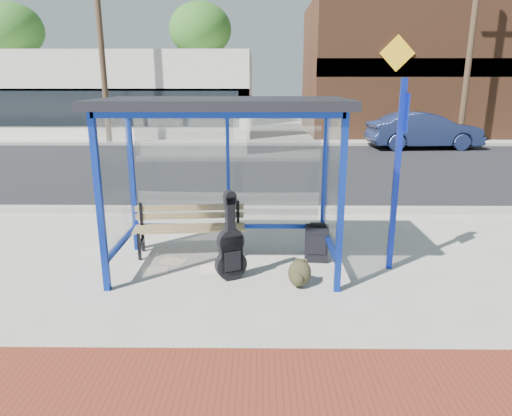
{
  "coord_description": "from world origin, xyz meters",
  "views": [
    {
      "loc": [
        0.5,
        -6.2,
        2.65
      ],
      "look_at": [
        0.44,
        0.2,
        0.86
      ],
      "focal_mm": 32.0,
      "sensor_mm": 36.0,
      "label": 1
    }
  ],
  "objects_px": {
    "backpack": "(299,274)",
    "parked_car": "(424,130)",
    "bench": "(190,225)",
    "guitar_bag": "(231,250)",
    "suitcase": "(316,243)",
    "fire_hydrant": "(479,136)"
  },
  "relations": [
    {
      "from": "backpack",
      "to": "parked_car",
      "type": "relative_size",
      "value": 0.08
    },
    {
      "from": "bench",
      "to": "backpack",
      "type": "height_order",
      "value": "bench"
    },
    {
      "from": "guitar_bag",
      "to": "suitcase",
      "type": "bearing_deg",
      "value": 4.21
    },
    {
      "from": "guitar_bag",
      "to": "fire_hydrant",
      "type": "bearing_deg",
      "value": 30.68
    },
    {
      "from": "bench",
      "to": "suitcase",
      "type": "relative_size",
      "value": 2.88
    },
    {
      "from": "bench",
      "to": "parked_car",
      "type": "xyz_separation_m",
      "value": [
        7.64,
        11.6,
        0.27
      ]
    },
    {
      "from": "bench",
      "to": "parked_car",
      "type": "distance_m",
      "value": 13.9
    },
    {
      "from": "parked_car",
      "to": "guitar_bag",
      "type": "bearing_deg",
      "value": 147.01
    },
    {
      "from": "bench",
      "to": "fire_hydrant",
      "type": "bearing_deg",
      "value": 45.69
    },
    {
      "from": "suitcase",
      "to": "parked_car",
      "type": "xyz_separation_m",
      "value": [
        5.69,
        11.93,
        0.44
      ]
    },
    {
      "from": "bench",
      "to": "backpack",
      "type": "relative_size",
      "value": 4.69
    },
    {
      "from": "parked_car",
      "to": "fire_hydrant",
      "type": "xyz_separation_m",
      "value": [
        2.94,
        1.5,
        -0.37
      ]
    },
    {
      "from": "suitcase",
      "to": "bench",
      "type": "bearing_deg",
      "value": 175.89
    },
    {
      "from": "backpack",
      "to": "parked_car",
      "type": "xyz_separation_m",
      "value": [
        6.02,
        12.82,
        0.55
      ]
    },
    {
      "from": "suitcase",
      "to": "backpack",
      "type": "distance_m",
      "value": 0.96
    },
    {
      "from": "guitar_bag",
      "to": "fire_hydrant",
      "type": "distance_m",
      "value": 17.22
    },
    {
      "from": "backpack",
      "to": "parked_car",
      "type": "distance_m",
      "value": 14.18
    },
    {
      "from": "bench",
      "to": "guitar_bag",
      "type": "height_order",
      "value": "guitar_bag"
    },
    {
      "from": "guitar_bag",
      "to": "suitcase",
      "type": "relative_size",
      "value": 1.95
    },
    {
      "from": "guitar_bag",
      "to": "bench",
      "type": "bearing_deg",
      "value": 100.78
    },
    {
      "from": "suitcase",
      "to": "parked_car",
      "type": "bearing_deg",
      "value": 69.83
    },
    {
      "from": "parked_car",
      "to": "bench",
      "type": "bearing_deg",
      "value": 142.46
    }
  ]
}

